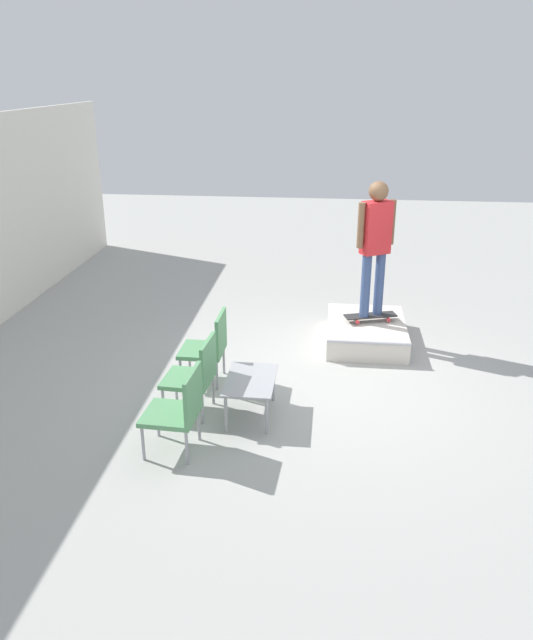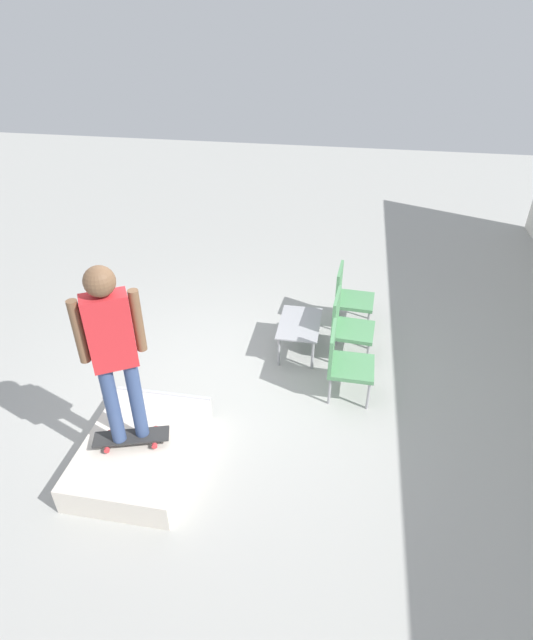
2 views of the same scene
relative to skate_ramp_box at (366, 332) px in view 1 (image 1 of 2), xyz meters
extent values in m
plane|color=#A8A8A3|center=(-1.28, 0.53, -0.15)|extent=(24.00, 24.00, 0.00)
cube|color=silver|center=(0.00, 0.00, 0.00)|extent=(1.43, 1.08, 0.29)
cylinder|color=#B7B7BC|center=(-0.71, 0.00, 0.15)|extent=(0.05, 1.08, 0.05)
cube|color=#2D2D2D|center=(0.04, -0.05, 0.23)|extent=(0.41, 0.75, 0.02)
cylinder|color=red|center=(0.22, -0.23, 0.20)|extent=(0.04, 0.06, 0.05)
cylinder|color=red|center=(0.00, -0.30, 0.20)|extent=(0.04, 0.06, 0.05)
cylinder|color=red|center=(0.08, 0.20, 0.20)|extent=(0.04, 0.06, 0.05)
cylinder|color=red|center=(-0.14, 0.13, 0.20)|extent=(0.04, 0.06, 0.05)
cylinder|color=#384C7A|center=(-0.02, 0.04, 0.69)|extent=(0.13, 0.13, 0.89)
cylinder|color=#384C7A|center=(0.10, -0.14, 0.69)|extent=(0.13, 0.13, 0.89)
cube|color=red|center=(0.04, -0.05, 1.48)|extent=(0.37, 0.43, 0.70)
cylinder|color=brown|center=(-0.08, 0.16, 1.53)|extent=(0.09, 0.09, 0.60)
cylinder|color=brown|center=(0.16, -0.26, 1.53)|extent=(0.09, 0.09, 0.60)
sphere|color=brown|center=(0.04, -0.05, 1.96)|extent=(0.26, 0.26, 0.26)
cube|color=#9E9EA3|center=(-2.18, 1.34, 0.29)|extent=(0.82, 0.53, 0.02)
cylinder|color=#9E9EA3|center=(-2.54, 1.13, 0.06)|extent=(0.04, 0.04, 0.43)
cylinder|color=#9E9EA3|center=(-1.82, 1.13, 0.06)|extent=(0.04, 0.04, 0.43)
cylinder|color=#9E9EA3|center=(-2.54, 1.56, 0.06)|extent=(0.04, 0.04, 0.43)
cylinder|color=#9E9EA3|center=(-1.82, 1.56, 0.06)|extent=(0.04, 0.04, 0.43)
cylinder|color=#99999E|center=(-2.71, 2.24, 0.04)|extent=(0.03, 0.03, 0.38)
cylinder|color=#99999E|center=(-3.15, 2.27, 0.04)|extent=(0.03, 0.03, 0.38)
cylinder|color=#99999E|center=(-2.74, 1.80, 0.04)|extent=(0.03, 0.03, 0.38)
cylinder|color=#99999E|center=(-3.18, 1.83, 0.04)|extent=(0.03, 0.03, 0.38)
cube|color=#569360|center=(-2.95, 2.04, 0.26)|extent=(0.55, 0.55, 0.05)
cube|color=#569360|center=(-2.96, 1.80, 0.51)|extent=(0.52, 0.07, 0.46)
cylinder|color=#99999E|center=(-1.95, 2.24, 0.04)|extent=(0.03, 0.03, 0.38)
cylinder|color=#99999E|center=(-2.38, 2.27, 0.04)|extent=(0.03, 0.03, 0.38)
cylinder|color=#99999E|center=(-1.98, 1.80, 0.04)|extent=(0.03, 0.03, 0.38)
cylinder|color=#99999E|center=(-2.42, 1.84, 0.04)|extent=(0.03, 0.03, 0.38)
cube|color=#569360|center=(-2.18, 2.04, 0.26)|extent=(0.56, 0.56, 0.05)
cube|color=#569360|center=(-2.20, 1.80, 0.51)|extent=(0.52, 0.08, 0.46)
cylinder|color=#99999E|center=(-1.19, 2.25, 0.04)|extent=(0.03, 0.03, 0.38)
cylinder|color=#99999E|center=(-1.63, 2.26, 0.04)|extent=(0.03, 0.03, 0.38)
cylinder|color=#99999E|center=(-1.20, 1.81, 0.04)|extent=(0.03, 0.03, 0.38)
cylinder|color=#99999E|center=(-1.64, 1.82, 0.04)|extent=(0.03, 0.03, 0.38)
cube|color=#569360|center=(-1.42, 2.04, 0.26)|extent=(0.53, 0.53, 0.05)
cube|color=#569360|center=(-1.42, 1.80, 0.51)|extent=(0.52, 0.05, 0.46)
camera|label=1|loc=(-8.17, 0.52, 3.39)|focal=35.00mm
camera|label=2|loc=(3.24, 1.86, 3.85)|focal=28.00mm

